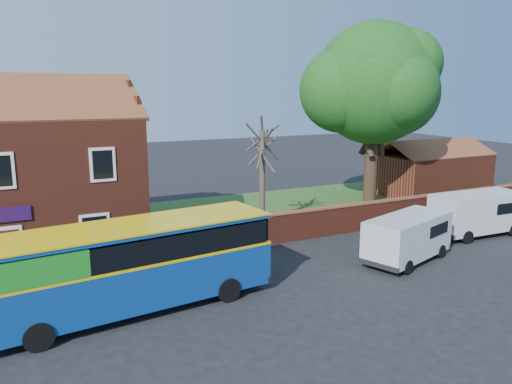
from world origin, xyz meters
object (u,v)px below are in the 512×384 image
van_near (408,236)px  large_tree (373,87)px  van_far (478,212)px  bus (120,265)px

van_near → large_tree: size_ratio=0.43×
van_near → large_tree: bearing=42.2°
van_near → van_far: van_far is taller
bus → large_tree: large_tree is taller
van_near → bus: bearing=160.8°
van_near → van_far: size_ratio=0.98×
bus → van_near: bearing=-7.9°
van_far → large_tree: bearing=98.8°
bus → van_far: (19.38, 1.29, -0.51)m
large_tree → bus: bearing=-153.1°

